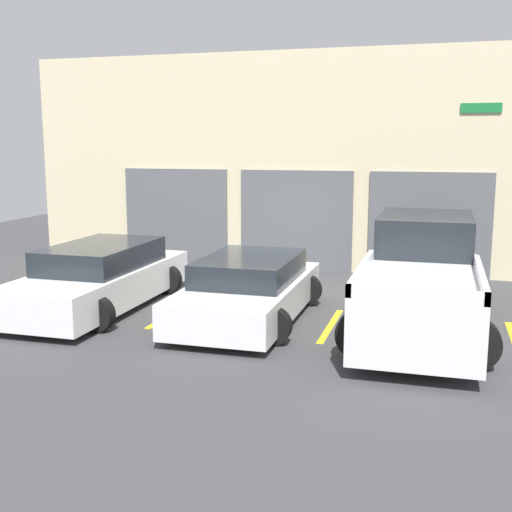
{
  "coord_description": "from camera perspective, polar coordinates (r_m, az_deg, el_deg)",
  "views": [
    {
      "loc": [
        3.3,
        -12.81,
        3.21
      ],
      "look_at": [
        0.0,
        -1.36,
        1.1
      ],
      "focal_mm": 45.0,
      "sensor_mm": 36.0,
      "label": 1
    }
  ],
  "objects": [
    {
      "name": "ground_plane",
      "position": [
        13.61,
        1.59,
        -3.6
      ],
      "size": [
        28.0,
        28.0,
        0.0
      ],
      "primitive_type": "plane",
      "color": "#3D3D3F"
    },
    {
      "name": "shophouse_building",
      "position": [
        16.45,
        4.52,
        8.15
      ],
      "size": [
        14.87,
        0.68,
        5.45
      ],
      "color": "beige",
      "rests_on": "ground"
    },
    {
      "name": "pickup_truck",
      "position": [
        11.5,
        14.53,
        -2.03
      ],
      "size": [
        2.37,
        5.32,
        1.88
      ],
      "color": "white",
      "rests_on": "ground"
    },
    {
      "name": "sedan_white",
      "position": [
        11.77,
        -0.64,
        -3.01
      ],
      "size": [
        2.22,
        4.28,
        1.16
      ],
      "color": "white",
      "rests_on": "ground"
    },
    {
      "name": "sedan_side",
      "position": [
        12.95,
        -13.71,
        -1.89
      ],
      "size": [
        2.18,
        4.77,
        1.26
      ],
      "color": "white",
      "rests_on": "ground"
    },
    {
      "name": "parking_stripe_far_left",
      "position": [
        13.87,
        -19.17,
        -3.89
      ],
      "size": [
        0.12,
        2.2,
        0.01
      ],
      "primitive_type": "cube",
      "color": "gold",
      "rests_on": "ground"
    },
    {
      "name": "parking_stripe_left",
      "position": [
        12.39,
        -7.48,
        -5.04
      ],
      "size": [
        0.12,
        2.2,
        0.01
      ],
      "primitive_type": "cube",
      "color": "gold",
      "rests_on": "ground"
    },
    {
      "name": "parking_stripe_centre",
      "position": [
        11.54,
        6.65,
        -6.15
      ],
      "size": [
        0.12,
        2.2,
        0.01
      ],
      "primitive_type": "cube",
      "color": "gold",
      "rests_on": "ground"
    }
  ]
}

